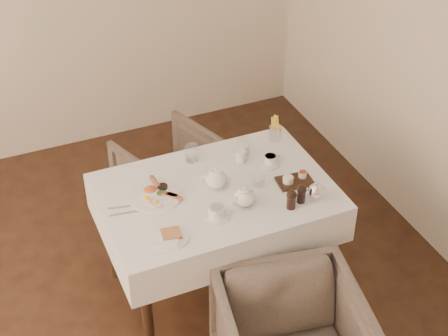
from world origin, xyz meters
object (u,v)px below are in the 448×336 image
at_px(table, 216,207).
at_px(teapot_centre, 216,178).
at_px(armchair_far, 171,174).
at_px(breakfast_plate, 155,194).

bearing_deg(table, teapot_centre, 65.55).
relative_size(armchair_far, teapot_centre, 3.67).
bearing_deg(table, armchair_far, 88.92).
height_order(table, breakfast_plate, breakfast_plate).
xyz_separation_m(table, breakfast_plate, (-0.32, 0.09, 0.13)).
height_order(armchair_far, teapot_centre, teapot_centre).
height_order(table, teapot_centre, teapot_centre).
bearing_deg(teapot_centre, breakfast_plate, -177.95).
bearing_deg(breakfast_plate, armchair_far, 86.77).
xyz_separation_m(armchair_far, teapot_centre, (-0.00, -0.83, 0.54)).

